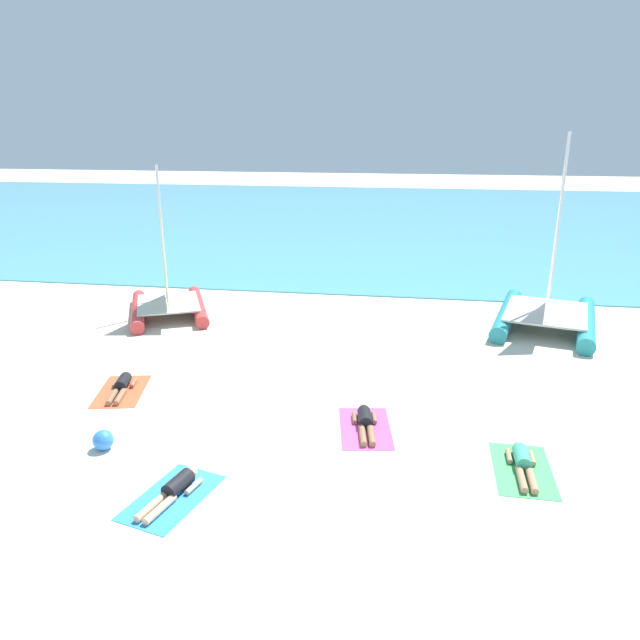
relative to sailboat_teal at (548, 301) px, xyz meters
The scene contains 13 objects.
ground_plane 6.95m from the sailboat_teal, behind, with size 120.00×120.00×0.00m, color beige.
ocean_water 23.81m from the sailboat_teal, 106.74° to the left, with size 120.00×40.00×0.05m, color #4C9EB7.
sailboat_teal is the anchor object (origin of this frame).
sailboat_red 12.70m from the sailboat_teal, behind, with size 3.86×4.57×5.07m.
towel_leftmost 13.29m from the sailboat_teal, 149.81° to the right, with size 1.10×1.90×0.01m, color #EA5933.
sunbather_leftmost 13.26m from the sailboat_teal, 150.08° to the right, with size 0.72×1.56×0.30m.
towel_center_left 13.68m from the sailboat_teal, 128.51° to the right, with size 1.10×1.90×0.01m, color #338CD8.
sunbather_center_left 13.61m from the sailboat_teal, 128.63° to the right, with size 0.78×1.55×0.30m.
towel_center_right 9.30m from the sailboat_teal, 124.68° to the right, with size 1.10×1.90×0.01m, color #D84C99.
sunbather_center_right 9.24m from the sailboat_teal, 124.97° to the right, with size 0.64×1.57×0.30m.
towel_rightmost 9.09m from the sailboat_teal, 103.54° to the right, with size 1.10×1.90×0.01m, color #4CB266.
sunbather_rightmost 9.02m from the sailboat_teal, 103.63° to the right, with size 0.55×1.56×0.30m.
beach_ball 14.07m from the sailboat_teal, 138.50° to the right, with size 0.43×0.43×0.43m, color #337FE5.
Camera 1 is at (2.37, -9.91, 6.40)m, focal length 33.24 mm.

